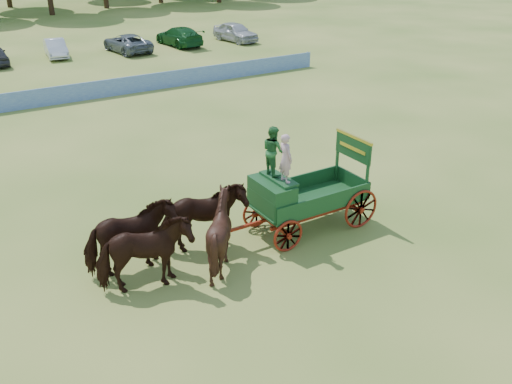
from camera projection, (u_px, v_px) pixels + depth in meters
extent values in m
plane|color=#A8A04C|center=(337.00, 196.00, 21.93)|extent=(160.00, 160.00, 0.00)
imported|color=black|center=(145.00, 255.00, 15.88)|extent=(2.86, 1.71, 2.26)
imported|color=black|center=(131.00, 238.00, 16.72)|extent=(2.72, 1.32, 2.26)
imported|color=black|center=(220.00, 233.00, 17.01)|extent=(2.38, 2.20, 2.27)
imported|color=black|center=(204.00, 218.00, 17.86)|extent=(2.88, 1.75, 2.26)
cube|color=maroon|center=(272.00, 222.00, 18.71)|extent=(0.12, 2.00, 0.12)
cube|color=maroon|center=(343.00, 201.00, 20.13)|extent=(0.12, 2.00, 0.12)
cube|color=maroon|center=(318.00, 215.00, 18.95)|extent=(3.80, 0.10, 0.12)
cube|color=maroon|center=(299.00, 202.00, 19.79)|extent=(3.80, 0.10, 0.12)
cube|color=maroon|center=(248.00, 225.00, 18.22)|extent=(2.80, 0.09, 0.09)
cube|color=#184A20|center=(309.00, 201.00, 19.25)|extent=(3.80, 1.80, 0.10)
cube|color=#184A20|center=(326.00, 203.00, 18.44)|extent=(3.80, 0.06, 0.55)
cube|color=#184A20|center=(294.00, 184.00, 19.80)|extent=(3.80, 0.06, 0.55)
cube|color=#184A20|center=(352.00, 181.00, 20.01)|extent=(0.06, 1.80, 0.55)
cube|color=#184A20|center=(272.00, 196.00, 18.30)|extent=(0.85, 1.70, 1.05)
cube|color=#184A20|center=(279.00, 179.00, 18.18)|extent=(0.55, 1.50, 0.08)
cube|color=#184A20|center=(262.00, 205.00, 18.21)|extent=(0.10, 1.60, 0.65)
cube|color=#184A20|center=(267.00, 212.00, 18.42)|extent=(0.55, 1.60, 0.06)
cube|color=#184A20|center=(368.00, 172.00, 19.08)|extent=(0.08, 0.08, 1.80)
cube|color=#184A20|center=(337.00, 157.00, 20.31)|extent=(0.08, 0.08, 1.80)
cube|color=#184A20|center=(353.00, 148.00, 19.44)|extent=(0.07, 1.75, 0.75)
cube|color=gold|center=(354.00, 137.00, 19.27)|extent=(0.08, 1.80, 0.09)
cube|color=gold|center=(352.00, 148.00, 19.42)|extent=(0.02, 1.30, 0.12)
torus|color=maroon|center=(288.00, 236.00, 18.00)|extent=(1.09, 0.09, 1.09)
torus|color=maroon|center=(256.00, 212.00, 19.46)|extent=(1.09, 0.09, 1.09)
torus|color=maroon|center=(361.00, 209.00, 19.36)|extent=(1.39, 0.09, 1.39)
torus|color=maroon|center=(326.00, 189.00, 20.82)|extent=(1.39, 0.09, 1.39)
imported|color=#D09FA8|center=(286.00, 158.00, 17.55)|extent=(0.38, 0.57, 1.57)
imported|color=#27682F|center=(273.00, 151.00, 18.08)|extent=(0.61, 0.78, 1.60)
cube|color=#1E46A4|center=(140.00, 84.00, 35.07)|extent=(26.00, 0.08, 1.05)
imported|color=silver|center=(56.00, 48.00, 44.12)|extent=(1.90, 4.24, 1.35)
imported|color=slate|center=(127.00, 43.00, 45.83)|extent=(2.93, 5.39, 1.43)
imported|color=#144C1E|center=(179.00, 36.00, 48.21)|extent=(2.64, 5.54, 1.56)
imported|color=#B2B2B7|center=(235.00, 32.00, 49.90)|extent=(2.53, 4.99, 1.63)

